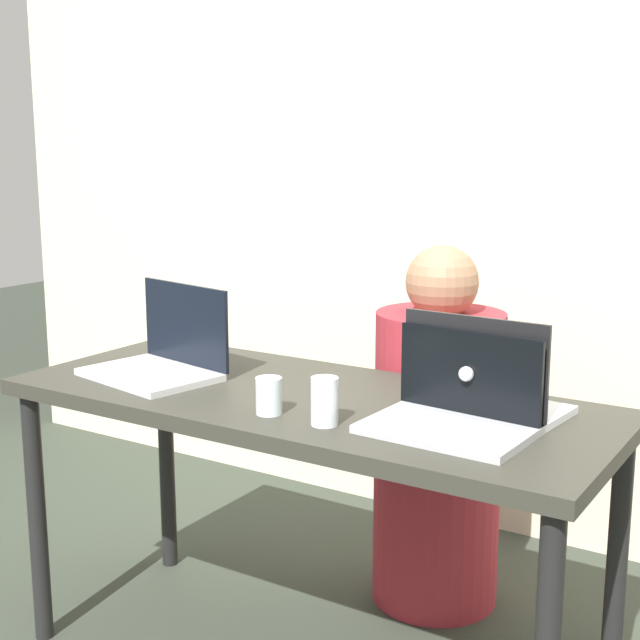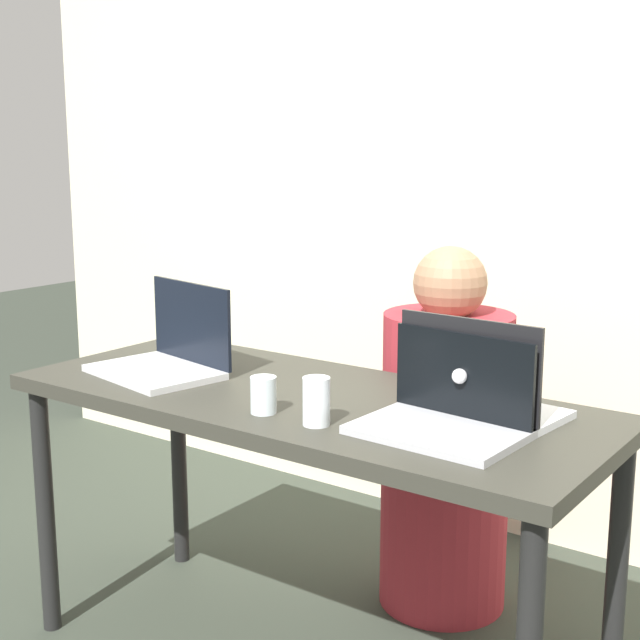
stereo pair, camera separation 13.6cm
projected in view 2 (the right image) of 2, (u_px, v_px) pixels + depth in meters
back_wall at (505, 200)px, 3.07m from camera, size 4.50×0.10×2.37m
desk at (305, 425)px, 2.25m from camera, size 1.54×0.63×0.76m
person_at_center at (445, 450)px, 2.64m from camera, size 0.42×0.42×1.09m
laptop_back_right at (478, 398)px, 2.04m from camera, size 0.37×0.26×0.21m
laptop_front_left at (168, 354)px, 2.43m from camera, size 0.39×0.32×0.24m
laptop_front_right at (449, 408)px, 1.94m from camera, size 0.36×0.29×0.24m
water_glass_center at (263, 397)px, 2.07m from camera, size 0.06×0.06×0.09m
water_glass_right at (316, 404)px, 1.98m from camera, size 0.06×0.06×0.11m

